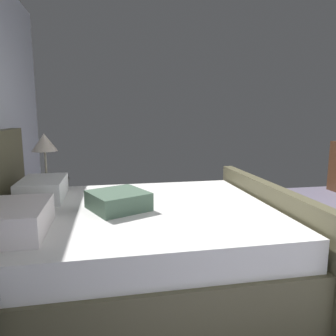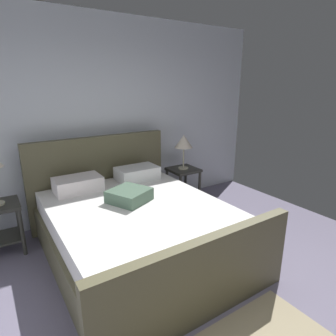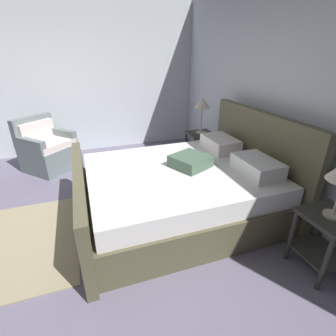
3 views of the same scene
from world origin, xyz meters
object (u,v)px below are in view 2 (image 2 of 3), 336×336
table_lamp_right (184,142)px  nightstand_left (0,220)px  bed (136,226)px  nightstand_right (183,180)px

table_lamp_right → nightstand_left: (-2.59, -0.02, -0.63)m
bed → nightstand_right: 1.57m
bed → nightstand_left: bed is taller
table_lamp_right → nightstand_left: size_ratio=0.91×
nightstand_left → table_lamp_right: bearing=0.5°
nightstand_right → nightstand_left: same height
bed → table_lamp_right: size_ratio=4.36×
nightstand_right → nightstand_left: size_ratio=1.00×
table_lamp_right → nightstand_left: table_lamp_right is taller
nightstand_right → bed: bearing=-145.7°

